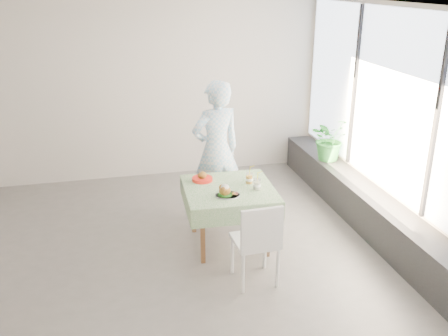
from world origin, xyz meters
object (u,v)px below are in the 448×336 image
object	(u,v)px
chair_near	(255,257)
diner	(216,151)
juice_cup_orange	(249,179)
chair_far	(219,197)
main_dish	(226,192)
potted_plant	(330,138)
cafe_table	(229,209)

from	to	relation	value
chair_near	diner	bearing A→B (deg)	91.69
chair_near	juice_cup_orange	world-z (taller)	juice_cup_orange
juice_cup_orange	diner	bearing A→B (deg)	108.37
chair_far	juice_cup_orange	xyz separation A→B (m)	(0.20, -0.74, 0.55)
chair_far	chair_near	bearing A→B (deg)	-89.70
chair_far	main_dish	bearing A→B (deg)	-98.48
chair_far	potted_plant	bearing A→B (deg)	13.77
diner	juice_cup_orange	xyz separation A→B (m)	(0.24, -0.73, -0.13)
main_dish	juice_cup_orange	distance (m)	0.47
chair_near	cafe_table	bearing A→B (deg)	94.95
diner	juice_cup_orange	bearing A→B (deg)	93.49
chair_near	juice_cup_orange	size ratio (longest dim) A/B	3.64
diner	main_dish	size ratio (longest dim) A/B	6.49
cafe_table	chair_near	xyz separation A→B (m)	(0.07, -0.85, -0.17)
diner	juice_cup_orange	size ratio (longest dim) A/B	7.23
diner	juice_cup_orange	distance (m)	0.78
diner	juice_cup_orange	world-z (taller)	diner
cafe_table	chair_far	size ratio (longest dim) A/B	1.32
cafe_table	diner	distance (m)	0.93
chair_far	main_dish	xyz separation A→B (m)	(-0.16, -1.04, 0.54)
main_dish	potted_plant	xyz separation A→B (m)	(1.94, 1.48, 0.04)
potted_plant	juice_cup_orange	bearing A→B (deg)	-143.39
cafe_table	chair_near	bearing A→B (deg)	-85.05
cafe_table	chair_far	xyz separation A→B (m)	(0.06, 0.81, -0.21)
diner	potted_plant	size ratio (longest dim) A/B	2.85
main_dish	diner	bearing A→B (deg)	83.61
chair_near	main_dish	bearing A→B (deg)	104.91
diner	main_dish	bearing A→B (deg)	68.72
chair_far	chair_near	world-z (taller)	chair_near
chair_far	diner	bearing A→B (deg)	-163.60
chair_near	juice_cup_orange	distance (m)	1.07
main_dish	potted_plant	size ratio (longest dim) A/B	0.44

